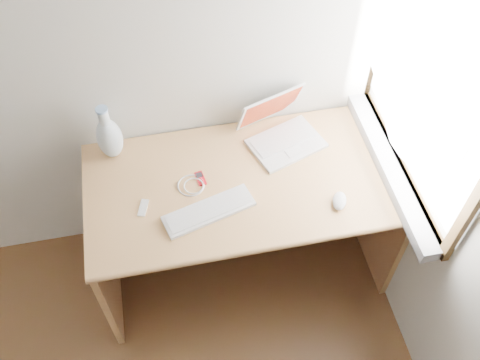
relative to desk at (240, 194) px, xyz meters
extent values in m
cube|color=white|center=(0.72, -0.17, 0.78)|extent=(0.01, 0.90, 1.00)
cube|color=gray|center=(0.66, -0.17, 0.25)|extent=(0.10, 0.96, 0.06)
cube|color=white|center=(0.64, -0.17, 0.81)|extent=(0.02, 0.84, 0.92)
cube|color=tan|center=(0.00, -0.09, 0.20)|extent=(1.43, 0.72, 0.03)
cube|color=tan|center=(-0.70, -0.09, -0.18)|extent=(0.03, 0.68, 0.73)
cube|color=tan|center=(0.70, -0.09, -0.18)|extent=(0.03, 0.68, 0.73)
cube|color=tan|center=(0.00, 0.26, -0.06)|extent=(1.37, 0.03, 0.49)
cube|color=white|center=(0.24, 0.08, 0.23)|extent=(0.39, 0.33, 0.02)
cube|color=white|center=(0.24, 0.08, 0.24)|extent=(0.33, 0.22, 0.00)
cube|color=white|center=(0.24, 0.20, 0.34)|extent=(0.34, 0.19, 0.21)
cube|color=maroon|center=(0.24, 0.20, 0.34)|extent=(0.31, 0.17, 0.18)
cube|color=white|center=(-0.18, -0.23, 0.23)|extent=(0.42, 0.22, 0.02)
cube|color=white|center=(-0.18, -0.23, 0.24)|extent=(0.38, 0.19, 0.00)
ellipsoid|color=white|center=(0.38, -0.29, 0.24)|extent=(0.10, 0.12, 0.04)
cube|color=#B80C17|center=(-0.19, -0.04, 0.22)|extent=(0.05, 0.09, 0.01)
cube|color=black|center=(-0.19, -0.04, 0.23)|extent=(0.03, 0.03, 0.00)
torus|color=white|center=(-0.24, -0.07, 0.22)|extent=(0.16, 0.16, 0.01)
cube|color=white|center=(-0.46, -0.15, 0.22)|extent=(0.06, 0.09, 0.01)
ellipsoid|color=white|center=(-0.57, 0.18, 0.33)|extent=(0.12, 0.12, 0.22)
cylinder|color=white|center=(-0.57, 0.18, 0.47)|extent=(0.05, 0.05, 0.09)
cylinder|color=#93BBEC|center=(-0.57, 0.18, 0.51)|extent=(0.05, 0.05, 0.01)
camera|label=1|loc=(-0.31, -1.53, 2.13)|focal=40.00mm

